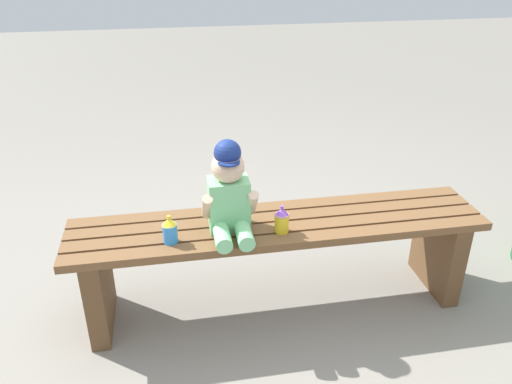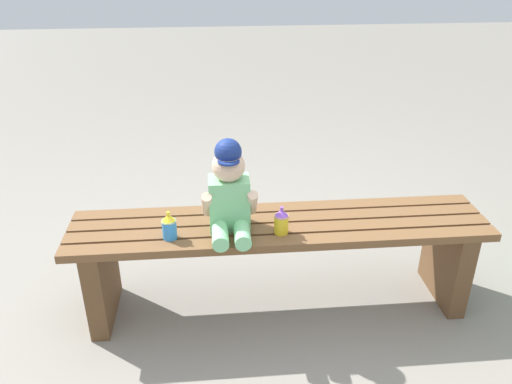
{
  "view_description": "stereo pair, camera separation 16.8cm",
  "coord_description": "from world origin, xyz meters",
  "px_view_note": "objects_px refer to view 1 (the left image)",
  "views": [
    {
      "loc": [
        -0.45,
        -1.91,
        1.59
      ],
      "look_at": [
        -0.11,
        -0.05,
        0.63
      ],
      "focal_mm": 36.04,
      "sensor_mm": 36.0,
      "label": 1
    },
    {
      "loc": [
        -0.28,
        -1.93,
        1.59
      ],
      "look_at": [
        -0.11,
        -0.05,
        0.63
      ],
      "focal_mm": 36.04,
      "sensor_mm": 36.0,
      "label": 2
    }
  ],
  "objects_px": {
    "park_bench": "(278,247)",
    "child_figure": "(229,193)",
    "sippy_cup_right": "(282,220)",
    "sippy_cup_left": "(170,230)"
  },
  "relations": [
    {
      "from": "child_figure",
      "to": "sippy_cup_left",
      "type": "height_order",
      "value": "child_figure"
    },
    {
      "from": "park_bench",
      "to": "child_figure",
      "type": "distance_m",
      "value": 0.39
    },
    {
      "from": "sippy_cup_right",
      "to": "park_bench",
      "type": "bearing_deg",
      "value": 85.91
    },
    {
      "from": "child_figure",
      "to": "sippy_cup_right",
      "type": "bearing_deg",
      "value": -13.68
    },
    {
      "from": "sippy_cup_left",
      "to": "child_figure",
      "type": "bearing_deg",
      "value": 11.65
    },
    {
      "from": "park_bench",
      "to": "sippy_cup_right",
      "type": "xyz_separation_m",
      "value": [
        -0.01,
        -0.09,
        0.2
      ]
    },
    {
      "from": "child_figure",
      "to": "sippy_cup_right",
      "type": "xyz_separation_m",
      "value": [
        0.21,
        -0.05,
        -0.12
      ]
    },
    {
      "from": "sippy_cup_left",
      "to": "park_bench",
      "type": "bearing_deg",
      "value": 10.41
    },
    {
      "from": "park_bench",
      "to": "child_figure",
      "type": "bearing_deg",
      "value": -171.02
    },
    {
      "from": "park_bench",
      "to": "sippy_cup_right",
      "type": "relative_size",
      "value": 14.84
    }
  ]
}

